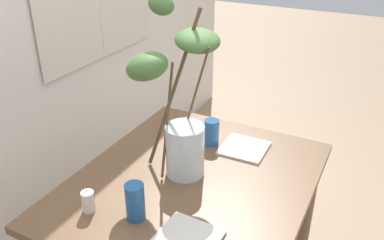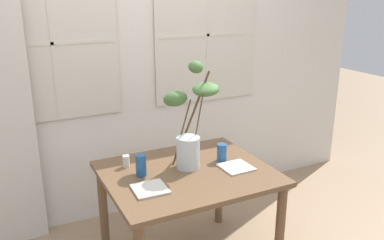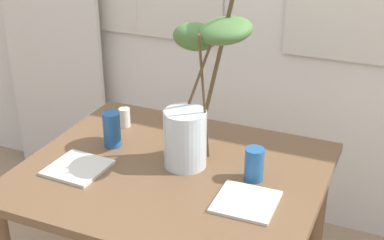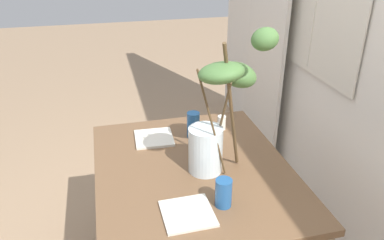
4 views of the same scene
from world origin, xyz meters
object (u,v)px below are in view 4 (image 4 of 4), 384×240
plate_square_left (154,138)px  drinking_glass_blue_right (223,193)px  drinking_glass_blue_left (193,125)px  pillar_candle (222,123)px  plate_square_right (188,213)px  dining_table (193,186)px  vase_with_branches (219,116)px

plate_square_left → drinking_glass_blue_right: bearing=17.3°
drinking_glass_blue_left → plate_square_left: 0.23m
drinking_glass_blue_left → pillar_candle: bearing=104.4°
plate_square_right → pillar_candle: pillar_candle is taller
drinking_glass_blue_right → plate_square_left: drinking_glass_blue_right is taller
dining_table → drinking_glass_blue_left: drinking_glass_blue_left is taller
drinking_glass_blue_right → pillar_candle: (-0.65, 0.20, -0.02)m
vase_with_branches → plate_square_left: bearing=-148.2°
drinking_glass_blue_right → pillar_candle: bearing=162.8°
drinking_glass_blue_left → plate_square_right: size_ratio=0.71×
drinking_glass_blue_right → pillar_candle: drinking_glass_blue_right is taller
dining_table → drinking_glass_blue_right: bearing=10.0°
vase_with_branches → pillar_candle: 0.51m
drinking_glass_blue_left → plate_square_right: drinking_glass_blue_left is taller
vase_with_branches → drinking_glass_blue_right: (0.24, -0.05, -0.24)m
drinking_glass_blue_left → plate_square_right: (0.63, -0.18, -0.07)m
dining_table → plate_square_left: size_ratio=5.43×
drinking_glass_blue_left → drinking_glass_blue_right: bearing=-2.1°
vase_with_branches → plate_square_left: size_ratio=3.54×
drinking_glass_blue_right → pillar_candle: size_ratio=1.31×
vase_with_branches → plate_square_left: vase_with_branches is taller
dining_table → pillar_candle: size_ratio=11.67×
plate_square_left → vase_with_branches: bearing=31.8°
dining_table → drinking_glass_blue_right: drinking_glass_blue_right is taller
drinking_glass_blue_left → plate_square_left: drinking_glass_blue_left is taller
plate_square_left → drinking_glass_blue_left: bearing=84.1°
dining_table → plate_square_right: bearing=-17.8°
plate_square_left → pillar_candle: pillar_candle is taller
dining_table → drinking_glass_blue_right: size_ratio=8.90×
drinking_glass_blue_right → plate_square_left: size_ratio=0.61×
drinking_glass_blue_left → plate_square_left: bearing=-95.9°
drinking_glass_blue_right → dining_table: bearing=-170.0°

